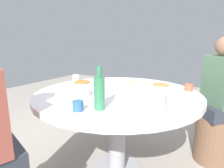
# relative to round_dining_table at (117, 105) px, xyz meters

# --- Properties ---
(round_dining_table) EXTENTS (1.37, 1.37, 0.76)m
(round_dining_table) POSITION_rel_round_dining_table_xyz_m (0.00, 0.00, 0.00)
(round_dining_table) COLOR #99999E
(round_dining_table) RESTS_ON ground
(rice_bowl) EXTENTS (0.29, 0.29, 0.11)m
(rice_bowl) POSITION_rel_round_dining_table_xyz_m (0.23, 0.33, 0.17)
(rice_bowl) COLOR #B2B5BA
(rice_bowl) RESTS_ON round_dining_table
(soup_bowl) EXTENTS (0.28, 0.26, 0.06)m
(soup_bowl) POSITION_rel_round_dining_table_xyz_m (0.27, -0.24, 0.15)
(soup_bowl) COLOR white
(soup_bowl) RESTS_ON round_dining_table
(dish_stirfry) EXTENTS (0.23, 0.23, 0.05)m
(dish_stirfry) POSITION_rel_round_dining_table_xyz_m (-0.05, -0.42, 0.14)
(dish_stirfry) COLOR white
(dish_stirfry) RESTS_ON round_dining_table
(dish_tofu_braise) EXTENTS (0.21, 0.21, 0.04)m
(dish_tofu_braise) POSITION_rel_round_dining_table_xyz_m (-0.33, 0.27, 0.14)
(dish_tofu_braise) COLOR silver
(dish_tofu_braise) RESTS_ON round_dining_table
(dish_noodles) EXTENTS (0.23, 0.23, 0.04)m
(dish_noodles) POSITION_rel_round_dining_table_xyz_m (-0.31, -0.04, 0.14)
(dish_noodles) COLOR white
(dish_noodles) RESTS_ON round_dining_table
(green_bottle) EXTENTS (0.07, 0.07, 0.27)m
(green_bottle) POSITION_rel_round_dining_table_xyz_m (0.43, 0.11, 0.23)
(green_bottle) COLOR #337C4F
(green_bottle) RESTS_ON round_dining_table
(tea_cup_near) EXTENTS (0.07, 0.07, 0.06)m
(tea_cup_near) POSITION_rel_round_dining_table_xyz_m (-0.34, 0.51, 0.15)
(tea_cup_near) COLOR #C85539
(tea_cup_near) RESTS_ON round_dining_table
(tea_cup_far) EXTENTS (0.07, 0.07, 0.07)m
(tea_cup_far) POSITION_rel_round_dining_table_xyz_m (-0.16, -0.59, 0.16)
(tea_cup_far) COLOR silver
(tea_cup_far) RESTS_ON round_dining_table
(tea_cup_side) EXTENTS (0.07, 0.07, 0.06)m
(tea_cup_side) POSITION_rel_round_dining_table_xyz_m (0.52, 0.01, 0.15)
(tea_cup_side) COLOR #2E6090
(tea_cup_side) RESTS_ON round_dining_table
(stool_for_diner_left) EXTENTS (0.38, 0.38, 0.46)m
(stool_for_diner_left) POSITION_rel_round_dining_table_xyz_m (-0.64, 0.76, -0.40)
(stool_for_diner_left) COLOR brown
(stool_for_diner_left) RESTS_ON ground
(diner_left) EXTENTS (0.46, 0.47, 0.76)m
(diner_left) POSITION_rel_round_dining_table_xyz_m (-0.64, 0.76, 0.15)
(diner_left) COLOR #2D333D
(diner_left) RESTS_ON stool_for_diner_left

